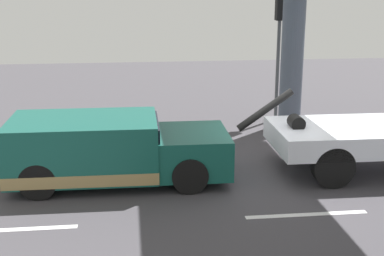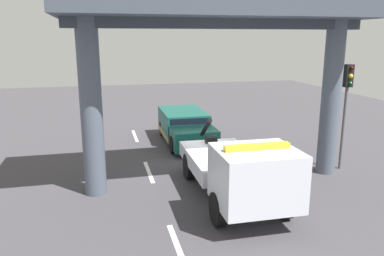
{
  "view_description": "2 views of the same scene",
  "coord_description": "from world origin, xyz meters",
  "views": [
    {
      "loc": [
        -3.58,
        -12.34,
        4.68
      ],
      "look_at": [
        -2.09,
        0.23,
        1.21
      ],
      "focal_mm": 49.81,
      "sensor_mm": 36.0,
      "label": 1
    },
    {
      "loc": [
        14.68,
        -4.22,
        5.36
      ],
      "look_at": [
        -0.09,
        -0.62,
        1.72
      ],
      "focal_mm": 35.35,
      "sensor_mm": 36.0,
      "label": 2
    }
  ],
  "objects": [
    {
      "name": "towed_van_green",
      "position": [
        -4.13,
        0.0,
        0.78
      ],
      "size": [
        5.22,
        2.27,
        1.58
      ],
      "color": "#145147",
      "rests_on": "ground"
    },
    {
      "name": "lane_stripe_west",
      "position": [
        -6.0,
        -2.47,
        0.0
      ],
      "size": [
        2.6,
        0.16,
        0.01
      ],
      "primitive_type": "cube",
      "color": "silver",
      "rests_on": "ground"
    },
    {
      "name": "traffic_light_near",
      "position": [
        1.52,
        5.4,
        3.16
      ],
      "size": [
        0.39,
        0.32,
        4.34
      ],
      "color": "#515456",
      "rests_on": "ground"
    },
    {
      "name": "ground_plane",
      "position": [
        0.0,
        0.0,
        -0.05
      ],
      "size": [
        60.0,
        40.0,
        0.1
      ],
      "primitive_type": "cube",
      "color": "#423F44"
    },
    {
      "name": "lane_stripe_mid",
      "position": [
        0.0,
        -2.47,
        0.0
      ],
      "size": [
        2.6,
        0.16,
        0.01
      ],
      "primitive_type": "cube",
      "color": "silver",
      "rests_on": "ground"
    }
  ]
}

